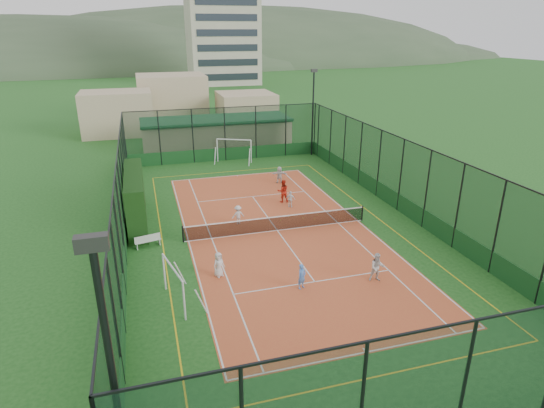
{
  "coord_description": "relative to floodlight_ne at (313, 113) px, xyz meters",
  "views": [
    {
      "loc": [
        -7.53,
        -24.66,
        11.73
      ],
      "look_at": [
        0.1,
        1.54,
        1.2
      ],
      "focal_mm": 30.0,
      "sensor_mm": 36.0,
      "label": 1
    }
  ],
  "objects": [
    {
      "name": "ground",
      "position": [
        -8.6,
        -16.6,
        -4.12
      ],
      "size": [
        300.0,
        300.0,
        0.0
      ],
      "primitive_type": "plane",
      "color": "#1D501B",
      "rests_on": "ground"
    },
    {
      "name": "court_slab",
      "position": [
        -8.6,
        -16.6,
        -4.12
      ],
      "size": [
        11.17,
        23.97,
        0.01
      ],
      "primitive_type": "cube",
      "color": "#C7432C",
      "rests_on": "ground"
    },
    {
      "name": "tennis_net",
      "position": [
        -8.6,
        -16.6,
        -3.59
      ],
      "size": [
        11.67,
        0.12,
        1.06
      ],
      "primitive_type": null,
      "color": "black",
      "rests_on": "ground"
    },
    {
      "name": "perimeter_fence",
      "position": [
        -8.6,
        -16.6,
        -1.62
      ],
      "size": [
        18.12,
        34.12,
        5.0
      ],
      "primitive_type": null,
      "color": "black",
      "rests_on": "ground"
    },
    {
      "name": "floodlight_ne",
      "position": [
        0.0,
        0.0,
        0.0
      ],
      "size": [
        0.6,
        0.26,
        8.25
      ],
      "primitive_type": null,
      "color": "black",
      "rests_on": "ground"
    },
    {
      "name": "clubhouse",
      "position": [
        -8.6,
        5.4,
        -2.55
      ],
      "size": [
        15.2,
        7.2,
        3.15
      ],
      "primitive_type": null,
      "color": "tan",
      "rests_on": "ground"
    },
    {
      "name": "apartment_tower",
      "position": [
        3.4,
        65.4,
        10.88
      ],
      "size": [
        15.0,
        12.0,
        30.0
      ],
      "primitive_type": "cube",
      "color": "beige",
      "rests_on": "ground"
    },
    {
      "name": "distant_hills",
      "position": [
        -8.6,
        133.4,
        -4.12
      ],
      "size": [
        200.0,
        60.0,
        24.0
      ],
      "primitive_type": null,
      "color": "#384C33",
      "rests_on": "ground"
    },
    {
      "name": "hedge_left",
      "position": [
        -16.9,
        -12.67,
        -2.49
      ],
      "size": [
        1.12,
        7.49,
        3.28
      ],
      "primitive_type": "cube",
      "color": "black",
      "rests_on": "ground"
    },
    {
      "name": "white_bench",
      "position": [
        -16.4,
        -16.66,
        -3.71
      ],
      "size": [
        1.53,
        0.72,
        0.83
      ],
      "primitive_type": null,
      "rotation": [
        0.0,
        0.0,
        0.22
      ],
      "color": "white",
      "rests_on": "ground"
    },
    {
      "name": "futsal_goal_near",
      "position": [
        -15.43,
        -22.99,
        -3.18
      ],
      "size": [
        3.05,
        1.5,
        1.9
      ],
      "primitive_type": null,
      "rotation": [
        0.0,
        0.0,
        1.8
      ],
      "color": "white",
      "rests_on": "ground"
    },
    {
      "name": "futsal_goal_far",
      "position": [
        -7.95,
        -0.5,
        -3.05
      ],
      "size": [
        3.44,
        2.29,
        2.16
      ],
      "primitive_type": null,
      "rotation": [
        0.0,
        0.0,
        -0.43
      ],
      "color": "white",
      "rests_on": "ground"
    },
    {
      "name": "child_near_left",
      "position": [
        -13.06,
        -21.12,
        -3.46
      ],
      "size": [
        0.77,
        0.68,
        1.32
      ],
      "primitive_type": "imported",
      "rotation": [
        0.0,
        0.0,
        0.51
      ],
      "color": "silver",
      "rests_on": "court_slab"
    },
    {
      "name": "child_near_mid",
      "position": [
        -9.42,
        -23.35,
        -3.48
      ],
      "size": [
        0.55,
        0.49,
        1.28
      ],
      "primitive_type": "imported",
      "rotation": [
        0.0,
        0.0,
        0.48
      ],
      "color": "#518CE5",
      "rests_on": "court_slab"
    },
    {
      "name": "child_near_right",
      "position": [
        -5.62,
        -23.74,
        -3.37
      ],
      "size": [
        0.85,
        0.73,
        1.49
      ],
      "primitive_type": "imported",
      "rotation": [
        0.0,
        0.0,
        -0.26
      ],
      "color": "silver",
      "rests_on": "court_slab"
    },
    {
      "name": "child_far_left",
      "position": [
        -10.71,
        -14.89,
        -3.49
      ],
      "size": [
        0.86,
        0.56,
        1.25
      ],
      "primitive_type": "imported",
      "rotation": [
        0.0,
        0.0,
        3.26
      ],
      "color": "silver",
      "rests_on": "court_slab"
    },
    {
      "name": "child_far_right",
      "position": [
        -6.56,
        -13.04,
        -3.53
      ],
      "size": [
        0.73,
        0.61,
        1.17
      ],
      "primitive_type": "imported",
      "rotation": [
        0.0,
        0.0,
        2.58
      ],
      "color": "white",
      "rests_on": "court_slab"
    },
    {
      "name": "child_far_back",
      "position": [
        -5.7,
        -7.62,
        -3.43
      ],
      "size": [
        1.33,
        0.74,
        1.37
      ],
      "primitive_type": "imported",
      "rotation": [
        0.0,
        0.0,
        2.86
      ],
      "color": "silver",
      "rests_on": "court_slab"
    },
    {
      "name": "coach",
      "position": [
        -6.76,
        -11.88,
        -3.28
      ],
      "size": [
        0.85,
        0.69,
        1.66
      ],
      "primitive_type": "imported",
      "rotation": [
        0.0,
        0.0,
        3.06
      ],
      "color": "red",
      "rests_on": "court_slab"
    },
    {
      "name": "tennis_balls",
      "position": [
        -6.52,
        -15.14,
        -4.08
      ],
      "size": [
        2.7,
        0.81,
        0.07
      ],
      "color": "#CCE033",
      "rests_on": "court_slab"
    }
  ]
}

